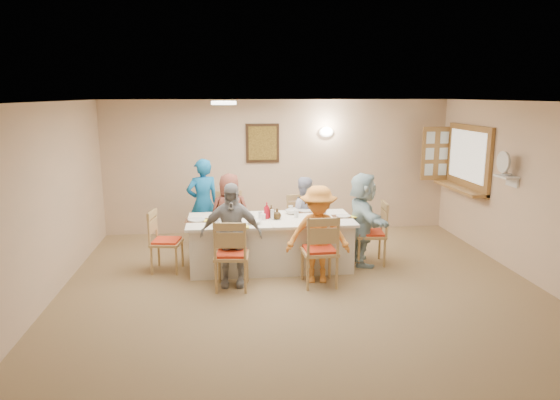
{
  "coord_description": "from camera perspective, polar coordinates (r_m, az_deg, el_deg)",
  "views": [
    {
      "loc": [
        -1.0,
        -5.81,
        2.59
      ],
      "look_at": [
        -0.2,
        1.4,
        1.05
      ],
      "focal_mm": 32.0,
      "sensor_mm": 36.0,
      "label": 1
    }
  ],
  "objects": [
    {
      "name": "condiment_malt",
      "position": [
        7.44,
        -0.33,
        -1.6
      ],
      "size": [
        0.19,
        0.19,
        0.16
      ],
      "primitive_type": "imported",
      "rotation": [
        0.0,
        0.0,
        0.25
      ],
      "color": "#39260F",
      "rests_on": "dining_table"
    },
    {
      "name": "teacup_b",
      "position": [
        8.03,
        1.24,
        -0.91
      ],
      "size": [
        0.1,
        0.1,
        0.08
      ],
      "primitive_type": "imported",
      "rotation": [
        0.0,
        0.0,
        0.12
      ],
      "color": "white",
      "rests_on": "dining_table"
    },
    {
      "name": "napkin_bl",
      "position": [
        7.83,
        -4.41,
        -1.49
      ],
      "size": [
        0.13,
        0.13,
        0.01
      ],
      "primitive_type": "cube",
      "color": "yellow",
      "rests_on": "dining_table"
    },
    {
      "name": "wall_sconce",
      "position": [
        9.47,
        5.31,
        7.76
      ],
      "size": [
        0.26,
        0.09,
        0.18
      ],
      "primitive_type": "ellipsoid",
      "color": "white",
      "rests_on": "room_walls"
    },
    {
      "name": "napkin_br",
      "position": [
        7.96,
        4.26,
        -1.27
      ],
      "size": [
        0.14,
        0.14,
        0.01
      ],
      "primitive_type": "cube",
      "color": "yellow",
      "rests_on": "dining_table"
    },
    {
      "name": "ceiling_light",
      "position": [
        7.31,
        -6.45,
        10.97
      ],
      "size": [
        0.36,
        0.36,
        0.05
      ],
      "primitive_type": "cylinder",
      "color": "white",
      "rests_on": "room_walls"
    },
    {
      "name": "chair_front_left",
      "position": [
        6.78,
        -5.55,
        -6.11
      ],
      "size": [
        0.52,
        0.52,
        0.98
      ],
      "primitive_type": null,
      "rotation": [
        0.0,
        0.0,
        3.04
      ],
      "color": "tan",
      "rests_on": "ground"
    },
    {
      "name": "napkin_fl",
      "position": [
        7.02,
        -4.17,
        -3.08
      ],
      "size": [
        0.15,
        0.15,
        0.01
      ],
      "primitive_type": "cube",
      "color": "yellow",
      "rests_on": "dining_table"
    },
    {
      "name": "caregiver",
      "position": [
        8.6,
        -8.79,
        -0.38
      ],
      "size": [
        0.76,
        0.67,
        1.54
      ],
      "primitive_type": "imported",
      "rotation": [
        0.0,
        0.0,
        3.43
      ],
      "color": "#156DB3",
      "rests_on": "ground"
    },
    {
      "name": "ground",
      "position": [
        6.44,
        3.21,
        -11.75
      ],
      "size": [
        7.0,
        7.0,
        0.0
      ],
      "primitive_type": "plane",
      "color": "olive"
    },
    {
      "name": "placemat_fl",
      "position": [
        7.06,
        -5.64,
        -3.06
      ],
      "size": [
        0.32,
        0.24,
        0.01
      ],
      "primitive_type": "cube",
      "color": "#472B19",
      "rests_on": "dining_table"
    },
    {
      "name": "napkin_re",
      "position": [
        7.67,
        8.65,
        -1.87
      ],
      "size": [
        0.15,
        0.15,
        0.01
      ],
      "primitive_type": "cube",
      "color": "yellow",
      "rests_on": "dining_table"
    },
    {
      "name": "plate_bl",
      "position": [
        7.88,
        -5.73,
        -1.41
      ],
      "size": [
        0.22,
        0.22,
        0.01
      ],
      "primitive_type": "cylinder",
      "color": "white",
      "rests_on": "dining_table"
    },
    {
      "name": "desk_fan",
      "position": [
        8.06,
        24.37,
        3.5
      ],
      "size": [
        0.3,
        0.3,
        0.28
      ],
      "primitive_type": null,
      "color": "#A5A5A8",
      "rests_on": "fan_shelf"
    },
    {
      "name": "plate_fr",
      "position": [
        7.17,
        3.99,
        -2.72
      ],
      "size": [
        0.23,
        0.23,
        0.01
      ],
      "primitive_type": "cylinder",
      "color": "white",
      "rests_on": "dining_table"
    },
    {
      "name": "napkin_le",
      "position": [
        7.43,
        -8.15,
        -2.33
      ],
      "size": [
        0.13,
        0.13,
        0.01
      ],
      "primitive_type": "cube",
      "color": "yellow",
      "rests_on": "dining_table"
    },
    {
      "name": "condiment_brown",
      "position": [
        7.52,
        -1.01,
        -1.33
      ],
      "size": [
        0.15,
        0.15,
        0.2
      ],
      "primitive_type": "imported",
      "rotation": [
        0.0,
        0.0,
        -0.38
      ],
      "color": "#39260F",
      "rests_on": "dining_table"
    },
    {
      "name": "napkin_fr",
      "position": [
        7.16,
        5.48,
        -2.8
      ],
      "size": [
        0.14,
        0.14,
        0.01
      ],
      "primitive_type": "cube",
      "color": "yellow",
      "rests_on": "dining_table"
    },
    {
      "name": "chair_back_right",
      "position": [
        8.41,
        2.49,
        -2.65
      ],
      "size": [
        0.52,
        0.52,
        0.93
      ],
      "primitive_type": null,
      "rotation": [
        0.0,
        0.0,
        0.19
      ],
      "color": "tan",
      "rests_on": "ground"
    },
    {
      "name": "diner_front_right",
      "position": [
        6.95,
        4.37,
        -3.95
      ],
      "size": [
        1.02,
        0.74,
        1.37
      ],
      "primitive_type": "imported",
      "rotation": [
        0.0,
        0.0,
        -0.13
      ],
      "color": "#F79539",
      "rests_on": "ground"
    },
    {
      "name": "placemat_bl",
      "position": [
        7.88,
        -5.73,
        -1.48
      ],
      "size": [
        0.36,
        0.27,
        0.01
      ],
      "primitive_type": "cube",
      "color": "#472B19",
      "rests_on": "dining_table"
    },
    {
      "name": "chair_right_end",
      "position": [
        7.86,
        10.26,
        -3.7
      ],
      "size": [
        0.52,
        0.52,
        0.98
      ],
      "primitive_type": null,
      "rotation": [
        0.0,
        0.0,
        -1.68
      ],
      "color": "tan",
      "rests_on": "ground"
    },
    {
      "name": "plate_re",
      "position": [
        7.68,
        7.26,
        -1.8
      ],
      "size": [
        0.22,
        0.22,
        0.01
      ],
      "primitive_type": "cylinder",
      "color": "white",
      "rests_on": "dining_table"
    },
    {
      "name": "room_walls",
      "position": [
        5.99,
        3.38,
        1.63
      ],
      "size": [
        7.0,
        7.0,
        7.0
      ],
      "color": "beige",
      "rests_on": "ground"
    },
    {
      "name": "dining_table",
      "position": [
        7.6,
        -1.08,
        -4.92
      ],
      "size": [
        2.48,
        1.05,
        0.76
      ],
      "primitive_type": "cube",
      "color": "white",
      "rests_on": "ground"
    },
    {
      "name": "plate_br",
      "position": [
        7.98,
        2.92,
        -1.2
      ],
      "size": [
        0.22,
        0.22,
        0.01
      ],
      "primitive_type": "cylinder",
      "color": "white",
      "rests_on": "dining_table"
    },
    {
      "name": "placemat_br",
      "position": [
        7.98,
        2.92,
        -1.27
      ],
      "size": [
        0.35,
        0.26,
        0.01
      ],
      "primitive_type": "cube",
      "color": "#472B19",
      "rests_on": "dining_table"
    },
    {
      "name": "condiment_ketchup",
      "position": [
        7.48,
        -1.53,
        -1.2
      ],
      "size": [
        0.13,
        0.13,
        0.25
      ],
      "primitive_type": "imported",
      "rotation": [
        0.0,
        0.0,
        0.19
      ],
      "color": "#B40F20",
      "rests_on": "dining_table"
    },
    {
      "name": "shutter_door",
      "position": [
        9.86,
        17.4,
        5.09
      ],
      "size": [
        0.55,
        0.04,
        1.0
      ],
      "primitive_type": "cube",
      "color": "olive",
      "rests_on": "room_walls"
    },
    {
      "name": "fan_shelf",
      "position": [
        8.09,
        24.46,
        2.45
      ],
      "size": [
        0.22,
        0.36,
        0.03
      ],
      "primitive_type": "cube",
      "color": "white",
      "rests_on": "room_walls"
    },
    {
      "name": "diner_front_left",
      "position": [
        6.83,
        -5.6,
        -3.98
      ],
      "size": [
        0.91,
        0.52,
        1.44
      ],
      "primitive_type": "imported",
      "rotation": [
        0.0,
        0.0,
        -0.1
      ],
      "color": "#A1A1A2",
      "rests_on": "ground"
    },
    {
      "name": "bowl_a",
      "position": [
        7.21,
        -2.95,
        -2.52
      ],
      "size": [
        0.25,
        0.25,
        0.05
      ],
      "primitive_type": "imported",
      "rotation": [
        0.0,
        0.0,
        -0.09
      ],
      "color": "white",
      "rests_on": "dining_table"
    },
    {
      "name": "bowl_b",
      "position": [
        7.79,
        1.4,
        -1.35
      ],
      "size": [
        0.25,
        0.25,
        0.07
      ],
      "primitive_type": "imported",
      "rotation": [
        0.0,
        0.0,
        0.09
      ],
      "color": "white",
      "rests_on": "dining_table"
    },
    {
      "name": "placemat_re",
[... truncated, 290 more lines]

